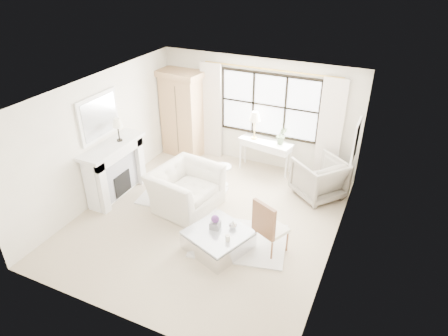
% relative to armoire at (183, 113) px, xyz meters
% --- Properties ---
extents(floor, '(5.50, 5.50, 0.00)m').
position_rel_armoire_xyz_m(floor, '(1.93, -2.43, -1.14)').
color(floor, '#C5B192').
rests_on(floor, ground).
extents(ceiling, '(5.50, 5.50, 0.00)m').
position_rel_armoire_xyz_m(ceiling, '(1.93, -2.43, 1.56)').
color(ceiling, white).
rests_on(ceiling, ground).
extents(wall_back, '(5.00, 0.00, 5.00)m').
position_rel_armoire_xyz_m(wall_back, '(1.93, 0.32, 0.21)').
color(wall_back, silver).
rests_on(wall_back, ground).
extents(wall_front, '(5.00, 0.00, 5.00)m').
position_rel_armoire_xyz_m(wall_front, '(1.93, -5.18, 0.21)').
color(wall_front, beige).
rests_on(wall_front, ground).
extents(wall_left, '(0.00, 5.50, 5.50)m').
position_rel_armoire_xyz_m(wall_left, '(-0.57, -2.43, 0.21)').
color(wall_left, white).
rests_on(wall_left, ground).
extents(wall_right, '(0.00, 5.50, 5.50)m').
position_rel_armoire_xyz_m(wall_right, '(4.43, -2.43, 0.21)').
color(wall_right, beige).
rests_on(wall_right, ground).
extents(window_pane, '(2.40, 0.02, 1.50)m').
position_rel_armoire_xyz_m(window_pane, '(2.23, 0.30, 0.46)').
color(window_pane, silver).
rests_on(window_pane, wall_back).
extents(window_frame, '(2.50, 0.04, 1.50)m').
position_rel_armoire_xyz_m(window_frame, '(2.23, 0.29, 0.46)').
color(window_frame, black).
rests_on(window_frame, wall_back).
extents(curtain_rod, '(3.30, 0.04, 0.04)m').
position_rel_armoire_xyz_m(curtain_rod, '(2.23, 0.24, 1.33)').
color(curtain_rod, '#B7913F').
rests_on(curtain_rod, wall_back).
extents(curtain_left, '(0.55, 0.10, 2.47)m').
position_rel_armoire_xyz_m(curtain_left, '(0.73, 0.22, 0.10)').
color(curtain_left, beige).
rests_on(curtain_left, ground).
extents(curtain_right, '(0.55, 0.10, 2.47)m').
position_rel_armoire_xyz_m(curtain_right, '(3.73, 0.22, 0.10)').
color(curtain_right, silver).
rests_on(curtain_right, ground).
extents(fireplace, '(0.58, 1.66, 1.26)m').
position_rel_armoire_xyz_m(fireplace, '(-0.35, -2.43, -0.49)').
color(fireplace, white).
rests_on(fireplace, ground).
extents(mirror_frame, '(0.05, 1.15, 0.95)m').
position_rel_armoire_xyz_m(mirror_frame, '(-0.54, -2.43, 0.70)').
color(mirror_frame, white).
rests_on(mirror_frame, wall_left).
extents(mirror_glass, '(0.02, 1.00, 0.80)m').
position_rel_armoire_xyz_m(mirror_glass, '(-0.51, -2.43, 0.70)').
color(mirror_glass, silver).
rests_on(mirror_glass, wall_left).
extents(art_frame, '(0.04, 0.62, 0.82)m').
position_rel_armoire_xyz_m(art_frame, '(4.40, -0.73, 0.41)').
color(art_frame, white).
rests_on(art_frame, wall_right).
extents(art_canvas, '(0.01, 0.52, 0.72)m').
position_rel_armoire_xyz_m(art_canvas, '(4.38, -0.73, 0.41)').
color(art_canvas, beige).
rests_on(art_canvas, wall_right).
extents(mantel_lamp, '(0.22, 0.22, 0.51)m').
position_rel_armoire_xyz_m(mantel_lamp, '(-0.26, -2.23, 0.51)').
color(mantel_lamp, black).
rests_on(mantel_lamp, fireplace).
extents(armoire, '(1.19, 0.82, 2.24)m').
position_rel_armoire_xyz_m(armoire, '(0.00, 0.00, 0.00)').
color(armoire, tan).
rests_on(armoire, floor).
extents(console_table, '(1.36, 0.66, 0.80)m').
position_rel_armoire_xyz_m(console_table, '(2.29, 0.01, -0.74)').
color(console_table, white).
rests_on(console_table, floor).
extents(console_lamp, '(0.28, 0.28, 0.69)m').
position_rel_armoire_xyz_m(console_lamp, '(1.98, 0.02, 0.22)').
color(console_lamp, '#A8893A').
rests_on(console_lamp, console_table).
extents(orchid_plant, '(0.29, 0.25, 0.45)m').
position_rel_armoire_xyz_m(orchid_plant, '(2.67, -0.00, -0.12)').
color(orchid_plant, '#576E49').
rests_on(orchid_plant, console_table).
extents(side_table, '(0.40, 0.40, 0.51)m').
position_rel_armoire_xyz_m(side_table, '(1.65, -1.09, -0.81)').
color(side_table, silver).
rests_on(side_table, floor).
extents(rug_left, '(1.91, 1.45, 0.03)m').
position_rel_armoire_xyz_m(rug_left, '(1.03, -1.89, -1.12)').
color(rug_left, silver).
rests_on(rug_left, floor).
extents(rug_right, '(1.98, 1.65, 0.03)m').
position_rel_armoire_xyz_m(rug_right, '(2.79, -2.80, -1.12)').
color(rug_right, silver).
rests_on(rug_right, floor).
extents(club_armchair, '(1.40, 1.54, 0.88)m').
position_rel_armoire_xyz_m(club_armchair, '(1.30, -2.20, -0.70)').
color(club_armchair, silver).
rests_on(club_armchair, floor).
extents(wingback_chair, '(1.36, 1.36, 0.89)m').
position_rel_armoire_xyz_m(wingback_chair, '(3.76, -0.59, -0.69)').
color(wingback_chair, gray).
rests_on(wingback_chair, floor).
extents(french_chair, '(0.64, 0.65, 1.08)m').
position_rel_armoire_xyz_m(french_chair, '(3.39, -2.79, -0.83)').
color(french_chair, '#8D5D3B').
rests_on(french_chair, floor).
extents(coffee_table, '(1.29, 1.29, 0.38)m').
position_rel_armoire_xyz_m(coffee_table, '(2.51, -3.14, -0.96)').
color(coffee_table, silver).
rests_on(coffee_table, floor).
extents(planter_box, '(0.20, 0.20, 0.13)m').
position_rel_armoire_xyz_m(planter_box, '(2.42, -3.07, -0.69)').
color(planter_box, slate).
rests_on(planter_box, coffee_table).
extents(planter_flowers, '(0.15, 0.15, 0.15)m').
position_rel_armoire_xyz_m(planter_flowers, '(2.42, -3.07, -0.55)').
color(planter_flowers, '#62317B').
rests_on(planter_flowers, planter_box).
extents(pillar_candle, '(0.08, 0.08, 0.12)m').
position_rel_armoire_xyz_m(pillar_candle, '(2.77, -3.30, -0.70)').
color(pillar_candle, white).
rests_on(pillar_candle, coffee_table).
extents(coffee_vase, '(0.16, 0.16, 0.16)m').
position_rel_armoire_xyz_m(coffee_vase, '(2.71, -2.93, -0.68)').
color(coffee_vase, silver).
rests_on(coffee_vase, coffee_table).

